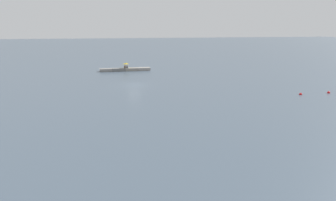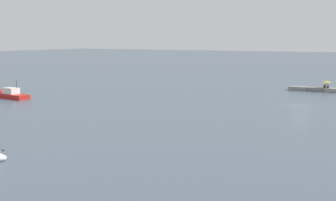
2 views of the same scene
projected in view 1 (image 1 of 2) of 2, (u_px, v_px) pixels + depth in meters
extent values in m
plane|color=#475666|center=(134.00, 85.00, 56.81)|extent=(500.00, 500.00, 0.00)
cube|color=gray|center=(144.00, 69.00, 76.01)|extent=(3.08, 1.99, 0.70)
cube|color=gray|center=(131.00, 69.00, 75.34)|extent=(3.08, 1.99, 0.70)
cube|color=slate|center=(119.00, 70.00, 74.66)|extent=(3.08, 1.99, 0.70)
cube|color=gray|center=(106.00, 70.00, 73.99)|extent=(3.08, 1.99, 0.70)
cube|color=#1E2333|center=(127.00, 68.00, 74.72)|extent=(0.38, 0.44, 0.16)
cube|color=gray|center=(127.00, 67.00, 74.94)|extent=(0.41, 0.24, 0.52)
sphere|color=tan|center=(127.00, 66.00, 74.86)|extent=(0.22, 0.22, 0.22)
cube|color=#1E2333|center=(125.00, 68.00, 74.50)|extent=(0.38, 0.44, 0.16)
cube|color=brown|center=(125.00, 67.00, 74.72)|extent=(0.41, 0.24, 0.52)
sphere|color=tan|center=(125.00, 66.00, 74.64)|extent=(0.22, 0.22, 0.22)
cylinder|color=black|center=(126.00, 66.00, 74.84)|extent=(0.02, 0.02, 1.05)
cone|color=gold|center=(126.00, 63.00, 74.70)|extent=(1.50, 1.50, 0.26)
sphere|color=black|center=(126.00, 63.00, 74.66)|extent=(0.05, 0.05, 0.05)
sphere|color=red|center=(329.00, 93.00, 49.70)|extent=(0.47, 0.47, 0.47)
sphere|color=red|center=(301.00, 94.00, 48.49)|extent=(0.46, 0.46, 0.46)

